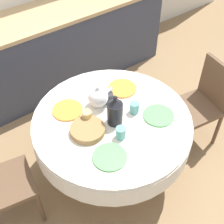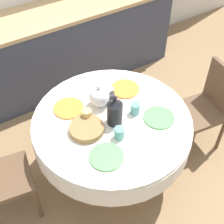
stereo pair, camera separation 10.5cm
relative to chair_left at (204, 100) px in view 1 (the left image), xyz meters
The scene contains 15 objects.
ground_plane 1.09m from the chair_left, behind, with size 12.00×12.00×0.00m, color #8E704C.
kitchen_counter 1.87m from the chair_left, 121.03° to the left, with size 3.24×0.64×0.94m.
dining_table 0.98m from the chair_left, behind, with size 1.27×1.27×0.72m.
chair_left is the anchor object (origin of this frame).
plate_near_left 1.23m from the chair_left, behind, with size 0.25×0.25×0.01m, color #5BA85B.
cup_near_left 1.06m from the chair_left, behind, with size 0.07×0.07×0.10m, color #5BA39E.
plate_near_right 0.69m from the chair_left, behind, with size 0.25×0.25×0.01m, color #5BA85B.
cup_near_right 0.83m from the chair_left, behind, with size 0.07×0.07×0.10m, color #5BA39E.
plate_far_left 1.30m from the chair_left, 160.32° to the left, with size 0.25×0.25×0.01m, color orange.
cup_far_left 1.19m from the chair_left, 167.83° to the left, with size 0.07×0.07×0.10m, color #DBB766.
plate_far_right 0.81m from the chair_left, 150.96° to the left, with size 0.25×0.25×0.01m, color orange.
cup_far_right 0.97m from the chair_left, 160.29° to the left, with size 0.07×0.07×0.10m, color #28282D.
coffee_carafe 1.04m from the chair_left, behind, with size 0.12×0.12×0.27m.
teapot 1.07m from the chair_left, 161.12° to the left, with size 0.23×0.17×0.21m.
bread_basket 1.23m from the chair_left, behind, with size 0.26×0.26×0.05m, color olive.
Camera 1 is at (-0.99, -1.35, 2.50)m, focal length 50.00 mm.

